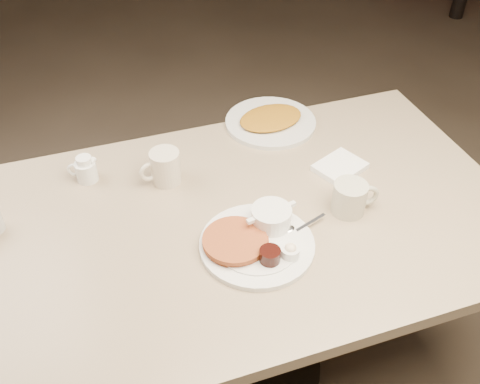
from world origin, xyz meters
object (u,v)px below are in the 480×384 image
object	(u,v)px
coffee_mug_near	(351,197)
hash_plate	(271,121)
creamer_right	(86,170)
coffee_mug_far	(164,167)
diner_table	(242,258)
main_plate	(257,238)

from	to	relation	value
coffee_mug_near	hash_plate	size ratio (longest dim) A/B	0.39
creamer_right	hash_plate	xyz separation A→B (m)	(0.61, 0.10, -0.02)
coffee_mug_far	creamer_right	size ratio (longest dim) A/B	1.44
coffee_mug_far	creamer_right	distance (m)	0.23
diner_table	hash_plate	distance (m)	0.49
main_plate	creamer_right	distance (m)	0.55
hash_plate	coffee_mug_near	bearing A→B (deg)	-83.79
diner_table	hash_plate	xyz separation A→B (m)	(0.23, 0.39, 0.18)
main_plate	coffee_mug_near	distance (m)	0.28
main_plate	hash_plate	bearing A→B (deg)	65.17
creamer_right	hash_plate	size ratio (longest dim) A/B	0.26
creamer_right	hash_plate	distance (m)	0.62
coffee_mug_far	coffee_mug_near	bearing A→B (deg)	-32.57
coffee_mug_far	hash_plate	distance (m)	0.43
creamer_right	coffee_mug_far	bearing A→B (deg)	-20.42
main_plate	coffee_mug_far	xyz separation A→B (m)	(-0.16, 0.32, 0.03)
coffee_mug_far	diner_table	bearing A→B (deg)	-52.72
coffee_mug_far	creamer_right	xyz separation A→B (m)	(-0.22, 0.08, -0.01)
coffee_mug_near	creamer_right	size ratio (longest dim) A/B	1.52
main_plate	creamer_right	size ratio (longest dim) A/B	4.24
diner_table	coffee_mug_far	bearing A→B (deg)	127.28
main_plate	coffee_mug_near	world-z (taller)	coffee_mug_near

